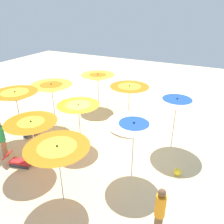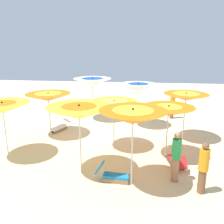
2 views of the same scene
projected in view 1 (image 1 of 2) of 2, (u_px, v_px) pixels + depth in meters
name	position (u px, v px, depth m)	size (l,w,h in m)	color
ground	(90.00, 143.00, 11.20)	(36.84, 36.84, 0.04)	beige
beach_umbrella_0	(58.00, 151.00, 7.05)	(2.05, 2.05, 2.28)	silver
beach_umbrella_1	(134.00, 128.00, 8.12)	(1.99, 1.99, 2.43)	silver
beach_umbrella_2	(177.00, 103.00, 9.87)	(2.21, 2.21, 2.55)	silver
beach_umbrella_3	(32.00, 126.00, 8.75)	(2.01, 2.01, 2.17)	silver
beach_umbrella_4	(78.00, 108.00, 10.25)	(1.92, 1.92, 2.17)	silver
beach_umbrella_5	(129.00, 89.00, 12.47)	(2.16, 2.16, 2.19)	silver
beach_umbrella_6	(16.00, 96.00, 10.52)	(2.08, 2.08, 2.59)	silver
beach_umbrella_7	(52.00, 88.00, 11.78)	(2.17, 2.17, 2.50)	silver
beach_umbrella_8	(98.00, 78.00, 14.16)	(2.09, 2.09, 2.30)	silver
lounger_0	(34.00, 130.00, 11.87)	(0.44, 1.17, 0.67)	olive
lounger_1	(18.00, 161.00, 9.55)	(1.27, 0.62, 0.62)	#333338
lounger_2	(138.00, 122.00, 12.75)	(1.41, 0.83, 0.56)	olive
beachgoer_0	(2.00, 139.00, 9.82)	(0.30, 0.30, 1.73)	#A3704C
beachgoer_1	(160.00, 212.00, 6.32)	(0.30, 0.30, 1.78)	brown
beach_ball	(178.00, 172.00, 9.02)	(0.30, 0.30, 0.30)	yellow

